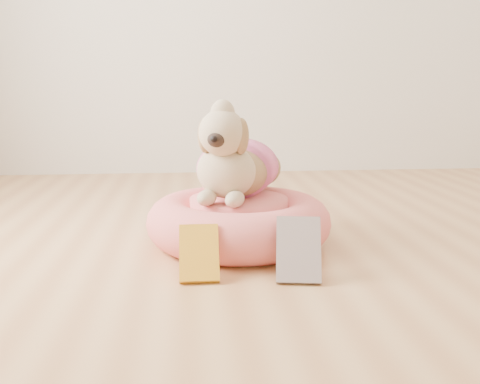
{
  "coord_description": "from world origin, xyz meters",
  "views": [
    {
      "loc": [
        -0.41,
        -1.44,
        0.59
      ],
      "look_at": [
        -0.22,
        0.46,
        0.21
      ],
      "focal_mm": 40.0,
      "sensor_mm": 36.0,
      "label": 1
    }
  ],
  "objects": [
    {
      "name": "dog",
      "position": [
        -0.24,
        0.52,
        0.36
      ],
      "size": [
        0.51,
        0.6,
        0.37
      ],
      "primitive_type": null,
      "rotation": [
        0.0,
        0.0,
        -0.36
      ],
      "color": "brown",
      "rests_on": "pet_bed"
    },
    {
      "name": "pet_bed",
      "position": [
        -0.22,
        0.51,
        0.09
      ],
      "size": [
        0.69,
        0.69,
        0.18
      ],
      "color": "#FF7363",
      "rests_on": "floor"
    },
    {
      "name": "book_white",
      "position": [
        -0.08,
        0.11,
        0.09
      ],
      "size": [
        0.16,
        0.15,
        0.19
      ],
      "primitive_type": "cube",
      "rotation": [
        -0.57,
        0.0,
        -0.16
      ],
      "color": "white",
      "rests_on": "floor"
    },
    {
      "name": "book_yellow",
      "position": [
        -0.38,
        0.15,
        0.08
      ],
      "size": [
        0.12,
        0.13,
        0.16
      ],
      "primitive_type": "cube",
      "rotation": [
        -0.66,
        0.0,
        -0.01
      ],
      "color": "yellow",
      "rests_on": "floor"
    },
    {
      "name": "floor",
      "position": [
        0.0,
        0.0,
        0.0
      ],
      "size": [
        4.5,
        4.5,
        0.0
      ],
      "primitive_type": "plane",
      "color": "tan",
      "rests_on": "ground"
    }
  ]
}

